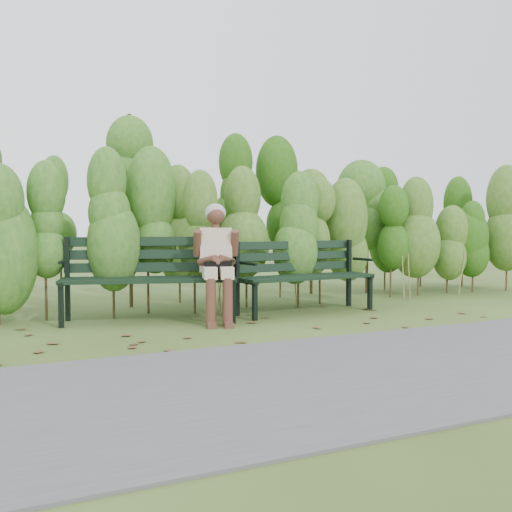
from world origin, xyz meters
name	(u,v)px	position (x,y,z in m)	size (l,w,h in m)	color
ground	(270,325)	(0.00, 0.00, 0.00)	(80.00, 80.00, 0.00)	#374819
footpath	(399,366)	(0.00, -2.20, 0.01)	(60.00, 2.50, 0.01)	#474749
hedge_band	(208,214)	(0.00, 1.86, 1.26)	(11.04, 1.67, 2.42)	#47381E
leaf_litter	(336,323)	(0.70, -0.27, 0.00)	(5.26, 2.23, 0.01)	brown
bench_left	(149,271)	(-1.12, 0.86, 0.58)	(2.05, 1.18, 0.98)	black
bench_right	(301,270)	(0.82, 0.71, 0.53)	(1.85, 0.72, 0.91)	black
seated_woman	(217,254)	(-0.45, 0.45, 0.77)	(0.57, 0.82, 1.36)	#C3AD93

